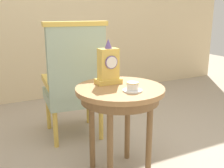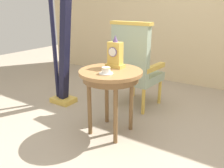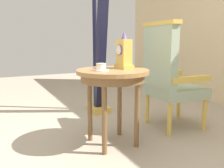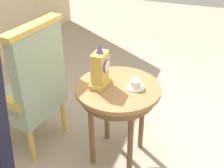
% 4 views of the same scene
% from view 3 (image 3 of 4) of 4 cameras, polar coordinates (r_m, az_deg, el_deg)
% --- Properties ---
extents(ground_plane, '(10.00, 10.00, 0.00)m').
position_cam_3_polar(ground_plane, '(2.21, -1.22, -15.10)').
color(ground_plane, tan).
extents(side_table, '(0.65, 0.65, 0.70)m').
position_cam_3_polar(side_table, '(2.12, 0.16, 1.14)').
color(side_table, '#9E7042').
rests_on(side_table, ground).
extents(teacup_left, '(0.14, 0.14, 0.06)m').
position_cam_3_polar(teacup_left, '(2.03, -2.63, 4.00)').
color(teacup_left, white).
rests_on(teacup_left, side_table).
extents(mantel_clock, '(0.19, 0.11, 0.34)m').
position_cam_3_polar(mantel_clock, '(2.19, 2.86, 7.26)').
color(mantel_clock, gold).
rests_on(mantel_clock, side_table).
extents(armchair, '(0.59, 0.58, 1.14)m').
position_cam_3_polar(armchair, '(2.61, 13.35, 2.21)').
color(armchair, '#9EB299').
rests_on(armchair, ground).
extents(harp, '(0.40, 0.24, 1.85)m').
position_cam_3_polar(harp, '(3.12, -3.12, 6.66)').
color(harp, gold).
rests_on(harp, ground).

